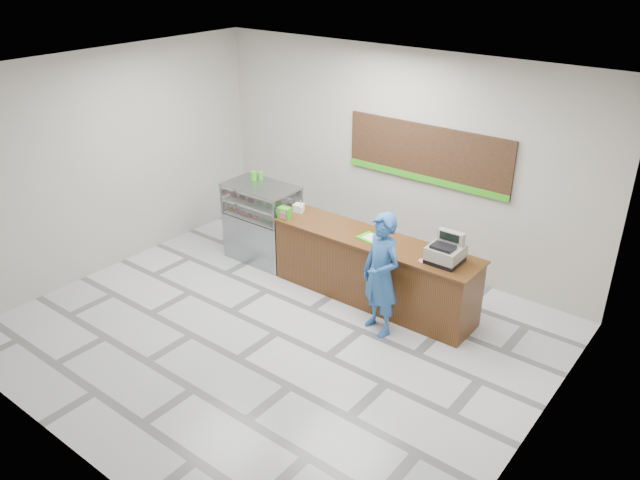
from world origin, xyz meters
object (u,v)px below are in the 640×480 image
Objects in this scene: display_case at (262,222)px; serving_tray at (372,238)px; cash_register at (446,251)px; sales_counter at (373,270)px; customer at (381,274)px.

serving_tray is (2.21, -0.03, 0.36)m from display_case.
serving_tray is at bearing -179.60° from cash_register.
display_case is 3.11× the size of serving_tray.
serving_tray is (-0.01, -0.03, 0.52)m from sales_counter.
display_case is at bearing 179.05° from cash_register.
display_case is 2.82m from customer.
sales_counter is 1.33m from cash_register.
sales_counter is at bearing 178.74° from cash_register.
customer is at bearing -37.84° from serving_tray.
sales_counter is 2.45× the size of display_case.
serving_tray is at bearing -0.86° from display_case.
display_case is at bearing -171.63° from serving_tray.
customer is at bearing -49.37° from sales_counter.
serving_tray is 0.80m from customer.
sales_counter is 0.88m from customer.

